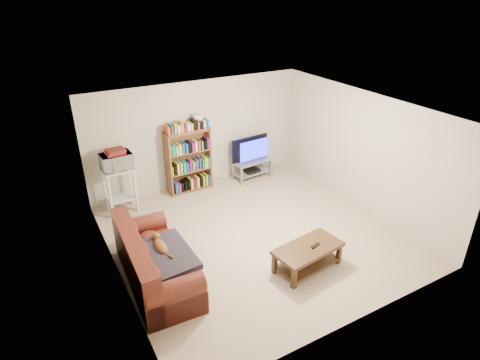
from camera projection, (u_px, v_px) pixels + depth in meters
floor at (255, 235)px, 7.52m from camera, size 5.00×5.00×0.00m
ceiling at (258, 111)px, 6.45m from camera, size 5.00×5.00×0.00m
wall_back at (198, 135)px, 8.94m from camera, size 5.00×0.00×5.00m
wall_front at (360, 254)px, 5.03m from camera, size 5.00×0.00×5.00m
wall_left at (111, 214)px, 5.89m from camera, size 0.00×5.00×5.00m
wall_right at (362, 151)px, 8.08m from camera, size 0.00×5.00×5.00m
sofa at (152, 265)px, 6.22m from camera, size 0.97×2.09×0.88m
blanket at (165, 256)px, 6.08m from camera, size 0.84×1.06×0.18m
cat at (161, 246)px, 6.21m from camera, size 0.25×0.57×0.17m
coffee_table at (308, 253)px, 6.53m from camera, size 1.21×0.72×0.42m
remote at (315, 246)px, 6.49m from camera, size 0.20×0.10×0.02m
tv_stand at (252, 166)px, 9.57m from camera, size 0.94×0.49×0.46m
television at (252, 149)px, 9.38m from camera, size 0.99×0.21×0.57m
dvd_player at (252, 170)px, 9.62m from camera, size 0.39×0.29×0.06m
bookshelf at (189, 160)px, 8.83m from camera, size 1.00×0.34×1.43m
shelf_clutter at (191, 124)px, 8.53m from camera, size 0.73×0.24×0.28m
microwave_stand at (120, 184)px, 8.05m from camera, size 0.62×0.47×0.95m
microwave at (116, 161)px, 7.82m from camera, size 0.61×0.43×0.32m
game_boxes at (115, 153)px, 7.74m from camera, size 0.36×0.32×0.05m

